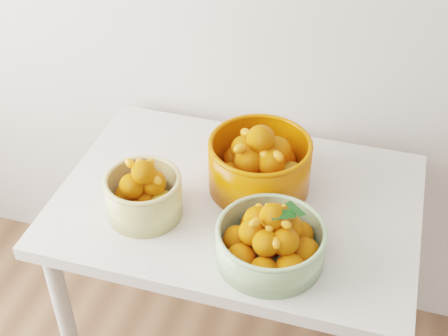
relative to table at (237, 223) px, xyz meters
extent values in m
cube|color=silver|center=(0.00, 0.00, 0.08)|extent=(1.00, 0.70, 0.04)
cylinder|color=silver|center=(-0.44, -0.29, -0.30)|extent=(0.05, 0.05, 0.71)
cylinder|color=silver|center=(-0.44, 0.29, -0.30)|extent=(0.05, 0.05, 0.71)
cylinder|color=silver|center=(0.44, 0.29, -0.30)|extent=(0.05, 0.05, 0.71)
cylinder|color=tan|center=(-0.22, -0.13, 0.15)|extent=(0.22, 0.22, 0.12)
torus|color=tan|center=(-0.22, -0.13, 0.21)|extent=(0.22, 0.22, 0.01)
sphere|color=#D1660C|center=(-0.17, -0.13, 0.14)|extent=(0.07, 0.07, 0.07)
sphere|color=#E45800|center=(-0.22, -0.08, 0.14)|extent=(0.07, 0.07, 0.07)
sphere|color=#E45800|center=(-0.28, -0.13, 0.14)|extent=(0.07, 0.07, 0.07)
sphere|color=#E45800|center=(-0.22, -0.18, 0.14)|extent=(0.06, 0.06, 0.06)
sphere|color=#E45800|center=(-0.22, -0.13, 0.14)|extent=(0.07, 0.07, 0.07)
sphere|color=#E45800|center=(-0.20, -0.11, 0.20)|extent=(0.07, 0.07, 0.07)
sphere|color=#E45800|center=(-0.25, -0.14, 0.20)|extent=(0.07, 0.07, 0.07)
sphere|color=#E45800|center=(-0.22, -0.13, 0.24)|extent=(0.07, 0.07, 0.07)
ellipsoid|color=orange|center=(-0.22, -0.12, 0.21)|extent=(0.04, 0.04, 0.03)
ellipsoid|color=orange|center=(-0.22, -0.09, 0.24)|extent=(0.03, 0.04, 0.03)
ellipsoid|color=orange|center=(-0.18, -0.13, 0.22)|extent=(0.04, 0.02, 0.03)
ellipsoid|color=orange|center=(-0.26, -0.11, 0.25)|extent=(0.04, 0.04, 0.04)
ellipsoid|color=orange|center=(-0.24, -0.11, 0.25)|extent=(0.04, 0.04, 0.04)
ellipsoid|color=orange|center=(-0.22, -0.13, 0.25)|extent=(0.03, 0.04, 0.03)
cylinder|color=#90B480|center=(0.14, -0.19, 0.14)|extent=(0.32, 0.32, 0.09)
torus|color=#90B480|center=(0.14, -0.19, 0.19)|extent=(0.33, 0.33, 0.01)
sphere|color=#E45800|center=(0.22, -0.19, 0.14)|extent=(0.07, 0.07, 0.07)
sphere|color=#E45800|center=(0.20, -0.14, 0.14)|extent=(0.07, 0.07, 0.07)
sphere|color=#E45800|center=(0.14, -0.11, 0.14)|extent=(0.07, 0.07, 0.07)
sphere|color=#E45800|center=(0.08, -0.13, 0.14)|extent=(0.07, 0.07, 0.07)
sphere|color=#E45800|center=(0.05, -0.20, 0.14)|extent=(0.07, 0.07, 0.07)
sphere|color=#E45800|center=(0.08, -0.26, 0.14)|extent=(0.07, 0.07, 0.07)
sphere|color=#E45800|center=(0.14, -0.28, 0.14)|extent=(0.07, 0.07, 0.07)
sphere|color=#E45800|center=(0.20, -0.26, 0.14)|extent=(0.07, 0.07, 0.07)
sphere|color=#E45800|center=(0.14, -0.19, 0.14)|extent=(0.07, 0.07, 0.07)
sphere|color=#E45800|center=(0.18, -0.17, 0.19)|extent=(0.06, 0.06, 0.06)
sphere|color=#E45800|center=(0.14, -0.15, 0.19)|extent=(0.07, 0.07, 0.07)
sphere|color=#E45800|center=(0.10, -0.17, 0.19)|extent=(0.07, 0.07, 0.07)
sphere|color=#E45800|center=(0.10, -0.22, 0.19)|extent=(0.07, 0.07, 0.07)
sphere|color=#E45800|center=(0.14, -0.24, 0.19)|extent=(0.07, 0.07, 0.07)
sphere|color=#E45800|center=(0.18, -0.22, 0.19)|extent=(0.07, 0.07, 0.07)
sphere|color=#E45800|center=(0.14, -0.20, 0.24)|extent=(0.07, 0.07, 0.07)
ellipsoid|color=orange|center=(0.16, -0.25, 0.21)|extent=(0.04, 0.04, 0.04)
ellipsoid|color=orange|center=(0.14, -0.22, 0.23)|extent=(0.03, 0.04, 0.03)
ellipsoid|color=orange|center=(0.12, -0.18, 0.24)|extent=(0.04, 0.04, 0.04)
ellipsoid|color=orange|center=(0.10, -0.24, 0.24)|extent=(0.04, 0.04, 0.03)
ellipsoid|color=orange|center=(0.17, -0.21, 0.24)|extent=(0.04, 0.04, 0.03)
ellipsoid|color=orange|center=(0.16, -0.15, 0.24)|extent=(0.04, 0.04, 0.03)
ellipsoid|color=orange|center=(0.12, -0.18, 0.23)|extent=(0.04, 0.04, 0.03)
ellipsoid|color=orange|center=(0.15, -0.19, 0.23)|extent=(0.04, 0.04, 0.03)
ellipsoid|color=orange|center=(0.14, -0.20, 0.24)|extent=(0.04, 0.04, 0.03)
ellipsoid|color=orange|center=(0.10, -0.15, 0.21)|extent=(0.04, 0.04, 0.03)
ellipsoid|color=orange|center=(0.15, -0.19, 0.22)|extent=(0.04, 0.03, 0.03)
cylinder|color=#CA4C03|center=(0.04, 0.07, 0.17)|extent=(0.30, 0.30, 0.15)
torus|color=#CA4C03|center=(0.04, 0.07, 0.24)|extent=(0.30, 0.30, 0.01)
sphere|color=#D1660C|center=(0.13, 0.07, 0.15)|extent=(0.09, 0.09, 0.09)
sphere|color=#E45800|center=(0.09, 0.14, 0.15)|extent=(0.08, 0.08, 0.08)
sphere|color=#E45800|center=(0.02, 0.15, 0.15)|extent=(0.09, 0.09, 0.09)
sphere|color=#E45800|center=(-0.03, 0.11, 0.15)|extent=(0.08, 0.08, 0.08)
sphere|color=#E45800|center=(-0.03, 0.03, 0.15)|extent=(0.08, 0.08, 0.08)
sphere|color=#E45800|center=(0.03, -0.02, 0.15)|extent=(0.08, 0.08, 0.08)
sphere|color=#E45800|center=(0.10, 0.00, 0.15)|extent=(0.08, 0.08, 0.08)
sphere|color=#E45800|center=(0.04, 0.07, 0.15)|extent=(0.08, 0.08, 0.08)
sphere|color=#E45800|center=(0.08, 0.09, 0.21)|extent=(0.08, 0.08, 0.08)
sphere|color=#E45800|center=(0.04, 0.12, 0.21)|extent=(0.08, 0.08, 0.08)
sphere|color=#E45800|center=(0.00, 0.08, 0.21)|extent=(0.08, 0.08, 0.08)
sphere|color=#E45800|center=(0.02, 0.03, 0.21)|extent=(0.08, 0.08, 0.08)
sphere|color=#E45800|center=(0.08, 0.04, 0.21)|extent=(0.08, 0.08, 0.08)
sphere|color=#E45800|center=(0.04, 0.07, 0.26)|extent=(0.08, 0.08, 0.08)
ellipsoid|color=orange|center=(0.03, 0.08, 0.25)|extent=(0.05, 0.05, 0.03)
ellipsoid|color=orange|center=(0.00, 0.02, 0.26)|extent=(0.05, 0.05, 0.04)
ellipsoid|color=orange|center=(0.10, 0.03, 0.24)|extent=(0.05, 0.05, 0.04)
ellipsoid|color=orange|center=(0.06, 0.04, 0.24)|extent=(0.05, 0.05, 0.04)
ellipsoid|color=orange|center=(0.04, 0.07, 0.27)|extent=(0.05, 0.04, 0.04)
ellipsoid|color=orange|center=(-0.01, 0.11, 0.24)|extent=(0.05, 0.05, 0.04)
ellipsoid|color=orange|center=(0.04, 0.08, 0.24)|extent=(0.04, 0.04, 0.03)
ellipsoid|color=orange|center=(0.04, 0.07, 0.27)|extent=(0.05, 0.05, 0.03)
camera|label=1|loc=(0.33, -1.26, 1.25)|focal=50.00mm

